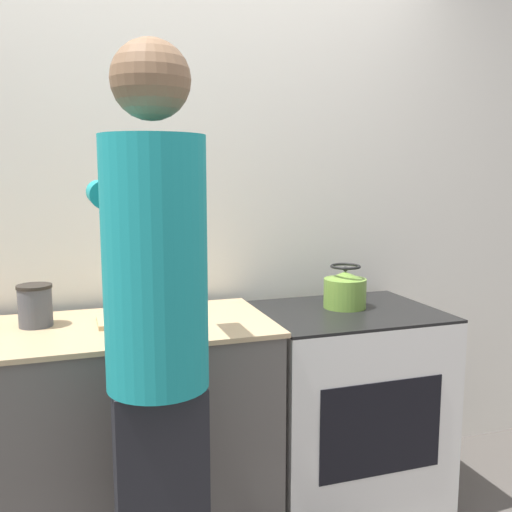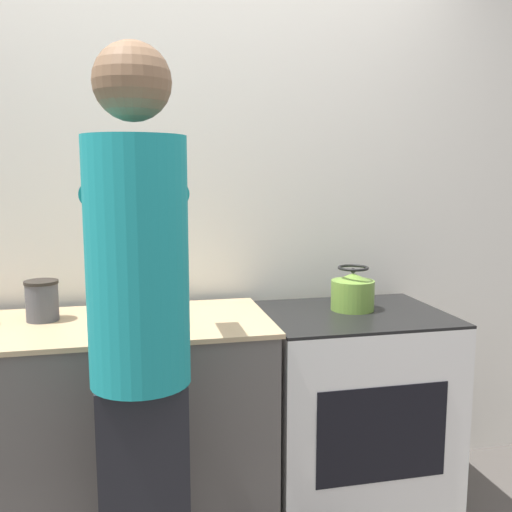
% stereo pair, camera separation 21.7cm
% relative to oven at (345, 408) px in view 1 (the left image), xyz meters
% --- Properties ---
extents(wall_back, '(8.00, 0.05, 2.60)m').
position_rel_oven_xyz_m(wall_back, '(-0.66, 0.37, 0.86)').
color(wall_back, silver).
rests_on(wall_back, ground_plane).
extents(counter, '(1.32, 0.60, 0.90)m').
position_rel_oven_xyz_m(counter, '(-1.05, -0.01, 0.01)').
color(counter, '#5B5651').
rests_on(counter, ground_plane).
extents(oven, '(0.76, 0.61, 0.88)m').
position_rel_oven_xyz_m(oven, '(0.00, 0.00, 0.00)').
color(oven, silver).
rests_on(oven, ground_plane).
extents(person, '(0.33, 0.57, 1.82)m').
position_rel_oven_xyz_m(person, '(-0.90, -0.54, 0.57)').
color(person, black).
rests_on(person, ground_plane).
extents(cutting_board, '(0.31, 0.18, 0.02)m').
position_rel_oven_xyz_m(cutting_board, '(-0.88, 0.01, 0.47)').
color(cutting_board, tan).
rests_on(cutting_board, counter).
extents(knife, '(0.20, 0.07, 0.01)m').
position_rel_oven_xyz_m(knife, '(-0.87, -0.00, 0.48)').
color(knife, silver).
rests_on(knife, cutting_board).
extents(kettle, '(0.18, 0.18, 0.19)m').
position_rel_oven_xyz_m(kettle, '(0.01, 0.05, 0.52)').
color(kettle, olive).
rests_on(kettle, oven).
extents(canister_jar, '(0.13, 0.13, 0.16)m').
position_rel_oven_xyz_m(canister_jar, '(-1.25, 0.07, 0.54)').
color(canister_jar, '#4C4C51').
rests_on(canister_jar, counter).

